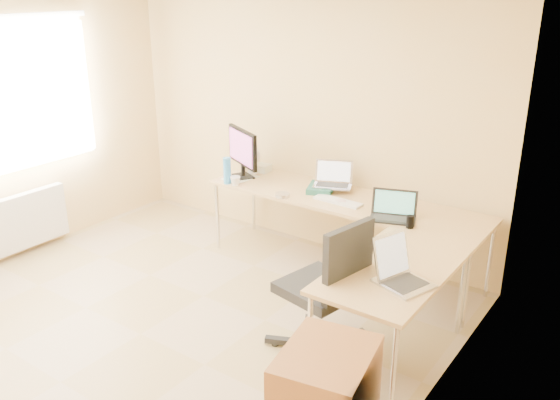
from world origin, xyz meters
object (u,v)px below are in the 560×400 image
Objects in this scene: keyboard at (338,201)px; desk_return at (391,313)px; laptop_center at (333,174)px; laptop_return at (405,267)px; laptop_black at (393,206)px; water_bottle at (227,171)px; mug at (235,181)px; monitor at (243,153)px; desk_fan at (252,160)px; desk_main at (342,235)px; office_chair at (320,290)px.

desk_return is at bearing -40.19° from keyboard.
laptop_return is (1.30, -1.29, -0.04)m from laptop_center.
water_bottle reaches higher than laptop_black.
laptop_black reaches higher than mug.
water_bottle is at bearing -63.50° from monitor.
monitor is 0.18m from desk_fan.
desk_fan is 0.75× the size of laptop_return.
water_bottle is at bearing -165.20° from desk_main.
office_chair reaches higher than laptop_center.
laptop_black is 1.62m from mug.
laptop_return is (0.15, -0.19, 0.49)m from desk_return.
laptop_black is 1.71m from water_bottle.
office_chair is at bearing -113.67° from laptop_black.
desk_main is 1.27m from water_bottle.
mug is at bearing 86.18° from laptop_return.
laptop_return is at bearing -46.65° from desk_main.
desk_main is at bearing 98.18° from keyboard.
laptop_black reaches higher than desk_return.
desk_main is at bearing 140.51° from laptop_black.
monitor is 1.72m from laptop_black.
laptop_return is at bearing -68.01° from laptop_center.
mug is at bearing -163.84° from desk_main.
water_bottle is at bearing 161.69° from office_chair.
laptop_black is (0.58, -0.21, 0.48)m from desk_main.
laptop_black is 3.86× the size of mug.
water_bottle is at bearing 163.35° from laptop_black.
desk_return is 2.25× the size of monitor.
keyboard is at bearing 125.58° from office_chair.
desk_fan is (0.00, 0.15, -0.11)m from monitor.
laptop_center reaches higher than desk_main.
desk_fan is at bearing 156.67° from laptop_center.
desk_main is 2.04× the size of desk_return.
monitor is at bearing 155.75° from desk_return.
office_chair is (1.54, -0.92, -0.28)m from mug.
office_chair is at bearing -63.53° from keyboard.
desk_main is 1.71m from laptop_return.
laptop_center is at bearing 128.70° from office_chair.
monitor is 2.53m from laptop_return.
water_bottle is at bearing 179.22° from laptop_center.
office_chair is (0.69, -1.32, -0.40)m from laptop_center.
office_chair reaches higher than water_bottle.
laptop_black is at bearing 96.94° from office_chair.
laptop_center is (-1.15, 1.10, 0.53)m from desk_return.
desk_main is at bearing 134.27° from desk_return.
desk_fan is 2.59m from laptop_return.
desk_main is 0.57m from laptop_center.
mug is (-2.00, 0.70, 0.41)m from desk_return.
laptop_black is 0.59m from keyboard.
mug is (-1.61, -0.08, -0.07)m from laptop_black.
desk_fan is (-2.10, 1.10, 0.51)m from desk_return.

